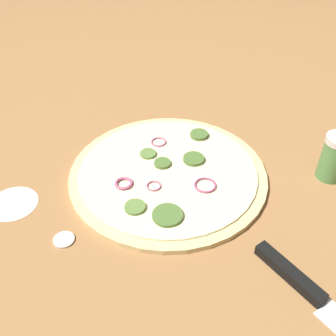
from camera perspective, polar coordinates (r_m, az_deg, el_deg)
name	(u,v)px	position (r m, az deg, el deg)	size (l,w,h in m)	color
ground_plane	(168,176)	(0.76, 0.00, -1.17)	(3.00, 3.00, 0.00)	olive
pizza	(168,173)	(0.75, 0.01, -0.79)	(0.38, 0.38, 0.02)	#D6B77A
knife	(315,297)	(0.62, 20.57, -17.06)	(0.06, 0.31, 0.02)	silver
spice_jar	(335,157)	(0.79, 23.03, 1.45)	(0.05, 0.05, 0.09)	#4C7F42
loose_cap	(64,239)	(0.67, -14.90, -9.92)	(0.03, 0.03, 0.01)	beige
flour_patch	(13,203)	(0.76, -21.57, -4.80)	(0.09, 0.09, 0.00)	white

